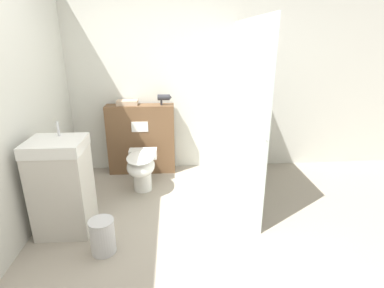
{
  "coord_description": "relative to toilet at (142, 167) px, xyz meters",
  "views": [
    {
      "loc": [
        -0.01,
        -2.14,
        1.82
      ],
      "look_at": [
        0.2,
        1.19,
        0.63
      ],
      "focal_mm": 28.0,
      "sensor_mm": 36.0,
      "label": 1
    }
  ],
  "objects": [
    {
      "name": "toilet",
      "position": [
        0.0,
        0.0,
        0.0
      ],
      "size": [
        0.35,
        0.63,
        0.49
      ],
      "color": "white",
      "rests_on": "ground_plane"
    },
    {
      "name": "partition_panel",
      "position": [
        -0.05,
        0.6,
        0.16
      ],
      "size": [
        0.92,
        0.23,
        0.97
      ],
      "color": "brown",
      "rests_on": "ground_plane"
    },
    {
      "name": "wall_back",
      "position": [
        0.42,
        0.77,
        0.93
      ],
      "size": [
        8.0,
        0.06,
        2.5
      ],
      "color": "silver",
      "rests_on": "ground_plane"
    },
    {
      "name": "folded_towel",
      "position": [
        -0.21,
        0.62,
        0.68
      ],
      "size": [
        0.27,
        0.17,
        0.06
      ],
      "color": "tan",
      "rests_on": "partition_panel"
    },
    {
      "name": "ground_plane",
      "position": [
        0.42,
        -1.24,
        -0.32
      ],
      "size": [
        12.0,
        12.0,
        0.0
      ],
      "primitive_type": "plane",
      "color": "#9E9384"
    },
    {
      "name": "shower_glass",
      "position": [
        1.23,
        -0.11,
        0.69
      ],
      "size": [
        0.04,
        1.7,
        2.02
      ],
      "color": "silver",
      "rests_on": "ground_plane"
    },
    {
      "name": "waste_bin",
      "position": [
        -0.25,
        -1.12,
        -0.16
      ],
      "size": [
        0.22,
        0.22,
        0.32
      ],
      "color": "silver",
      "rests_on": "ground_plane"
    },
    {
      "name": "hair_drier",
      "position": [
        0.29,
        0.57,
        0.75
      ],
      "size": [
        0.19,
        0.08,
        0.14
      ],
      "color": "#2D2D33",
      "rests_on": "partition_panel"
    },
    {
      "name": "sink_vanity",
      "position": [
        -0.67,
        -0.76,
        0.15
      ],
      "size": [
        0.51,
        0.44,
        1.08
      ],
      "color": "beige",
      "rests_on": "ground_plane"
    }
  ]
}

